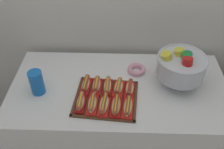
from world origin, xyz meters
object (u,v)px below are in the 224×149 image
(serving_tray, at_px, (106,98))
(punch_bowl, at_px, (181,66))
(hot_dog_5, at_px, (86,85))
(cup_stack, at_px, (37,83))
(hot_dog_4, at_px, (128,107))
(hot_dog_9, at_px, (130,88))
(hot_dog_2, at_px, (104,104))
(hot_dog_8, at_px, (119,87))
(donut, at_px, (137,69))
(hot_dog_0, at_px, (81,102))
(buffet_table, at_px, (118,120))
(hot_dog_7, at_px, (108,86))
(hot_dog_6, at_px, (97,86))
(hot_dog_3, at_px, (116,106))
(hot_dog_1, at_px, (92,104))

(serving_tray, xyz_separation_m, punch_bowl, (0.49, 0.17, 0.15))
(hot_dog_5, xyz_separation_m, cup_stack, (-0.31, -0.04, 0.05))
(hot_dog_4, bearing_deg, hot_dog_5, 146.33)
(hot_dog_9, xyz_separation_m, punch_bowl, (0.34, 0.10, 0.12))
(serving_tray, relative_size, hot_dog_4, 2.40)
(hot_dog_2, bearing_deg, punch_bowl, 26.49)
(hot_dog_5, relative_size, hot_dog_8, 1.07)
(hot_dog_8, bearing_deg, hot_dog_2, -119.30)
(hot_dog_9, xyz_separation_m, donut, (0.06, 0.22, -0.02))
(hot_dog_8, relative_size, punch_bowl, 0.49)
(hot_dog_0, bearing_deg, buffet_table, 38.13)
(hot_dog_7, bearing_deg, donut, 45.18)
(hot_dog_5, relative_size, cup_stack, 0.99)
(hot_dog_2, xyz_separation_m, hot_dog_6, (-0.06, 0.17, -0.00))
(donut, bearing_deg, buffet_table, -126.84)
(hot_dog_7, bearing_deg, hot_dog_8, -4.86)
(hot_dog_3, height_order, hot_dog_9, same)
(serving_tray, bearing_deg, hot_dog_4, -33.67)
(serving_tray, xyz_separation_m, cup_stack, (-0.46, 0.05, 0.08))
(hot_dog_4, bearing_deg, cup_stack, 166.31)
(hot_dog_1, xyz_separation_m, hot_dog_5, (-0.06, 0.17, 0.00))
(hot_dog_6, distance_m, punch_bowl, 0.58)
(serving_tray, xyz_separation_m, hot_dog_2, (-0.01, -0.08, 0.03))
(hot_dog_2, xyz_separation_m, hot_dog_7, (0.01, 0.16, -0.00))
(hot_dog_4, height_order, hot_dog_7, hot_dog_7)
(buffet_table, height_order, hot_dog_3, hot_dog_3)
(donut, bearing_deg, hot_dog_8, -121.50)
(hot_dog_7, distance_m, hot_dog_9, 0.15)
(hot_dog_2, bearing_deg, donut, 59.42)
(buffet_table, relative_size, hot_dog_6, 9.47)
(buffet_table, distance_m, hot_dog_7, 0.42)
(hot_dog_3, bearing_deg, punch_bowl, 31.01)
(hot_dog_8, xyz_separation_m, donut, (0.13, 0.21, -0.02))
(hot_dog_6, distance_m, cup_stack, 0.39)
(hot_dog_9, bearing_deg, hot_dog_3, -119.30)
(hot_dog_7, bearing_deg, hot_dog_1, -119.30)
(cup_stack, bearing_deg, buffet_table, 7.36)
(hot_dog_3, relative_size, donut, 1.32)
(hot_dog_6, bearing_deg, hot_dog_2, -70.41)
(buffet_table, xyz_separation_m, donut, (0.13, 0.17, 0.39))
(hot_dog_2, xyz_separation_m, hot_dog_5, (-0.14, 0.18, -0.00))
(buffet_table, bearing_deg, hot_dog_9, -36.85)
(punch_bowl, bearing_deg, hot_dog_1, -157.11)
(serving_tray, distance_m, hot_dog_4, 0.17)
(hot_dog_6, bearing_deg, donut, 35.57)
(hot_dog_2, bearing_deg, hot_dog_5, 127.42)
(hot_dog_1, distance_m, cup_stack, 0.40)
(hot_dog_2, height_order, hot_dog_3, hot_dog_2)
(hot_dog_8, bearing_deg, serving_tray, -137.13)
(hot_dog_0, distance_m, hot_dog_4, 0.30)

